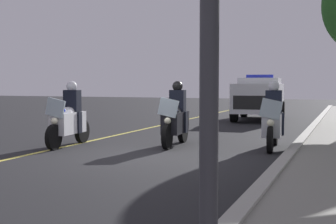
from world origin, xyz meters
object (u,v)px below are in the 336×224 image
Objects in this scene: police_motorcycle_lead_right at (176,119)px; police_motorcycle_trailing at (273,121)px; police_suv at (259,96)px; police_motorcycle_lead_left at (69,120)px.

police_motorcycle_lead_right is 1.00× the size of police_motorcycle_trailing.
police_suv is (-9.24, -2.02, 0.37)m from police_motorcycle_trailing.
police_suv reaches higher than police_motorcycle_lead_right.
police_motorcycle_lead_right is at bearing -82.33° from police_motorcycle_trailing.
police_suv reaches higher than police_motorcycle_lead_left.
police_suv is (-10.69, 3.06, 0.37)m from police_motorcycle_lead_left.
police_motorcycle_lead_right is 9.60m from police_suv.
police_suv is at bearing 164.03° from police_motorcycle_lead_left.
police_motorcycle_lead_left and police_motorcycle_trailing have the same top height.
police_motorcycle_lead_right is at bearing -2.82° from police_suv.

